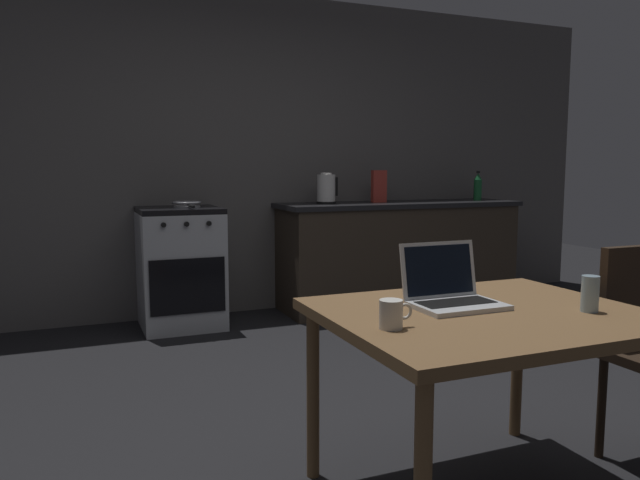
# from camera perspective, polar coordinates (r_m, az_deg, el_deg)

# --- Properties ---
(ground_plane) EXTENTS (12.00, 12.00, 0.00)m
(ground_plane) POSITION_cam_1_polar(r_m,az_deg,el_deg) (3.03, 5.76, -16.87)
(ground_plane) COLOR black
(back_wall) EXTENTS (6.40, 0.10, 2.63)m
(back_wall) POSITION_cam_1_polar(r_m,az_deg,el_deg) (5.24, -4.42, 7.92)
(back_wall) COLOR #5D5A58
(back_wall) RESTS_ON ground_plane
(kitchen_counter) EXTENTS (2.16, 0.64, 0.92)m
(kitchen_counter) POSITION_cam_1_polar(r_m,az_deg,el_deg) (5.39, 7.41, -1.29)
(kitchen_counter) COLOR #382D23
(kitchen_counter) RESTS_ON ground_plane
(stove_oven) EXTENTS (0.60, 0.62, 0.92)m
(stove_oven) POSITION_cam_1_polar(r_m,az_deg,el_deg) (4.75, -12.99, -2.53)
(stove_oven) COLOR #B7BABF
(stove_oven) RESTS_ON ground_plane
(dining_table) EXTENTS (1.12, 0.92, 0.71)m
(dining_table) POSITION_cam_1_polar(r_m,az_deg,el_deg) (2.25, 15.23, -8.18)
(dining_table) COLOR brown
(dining_table) RESTS_ON ground_plane
(laptop) EXTENTS (0.32, 0.26, 0.22)m
(laptop) POSITION_cam_1_polar(r_m,az_deg,el_deg) (2.27, 12.27, -4.93)
(laptop) COLOR silver
(laptop) RESTS_ON dining_table
(electric_kettle) EXTENTS (0.18, 0.16, 0.26)m
(electric_kettle) POSITION_cam_1_polar(r_m,az_deg,el_deg) (5.03, 0.60, 4.83)
(electric_kettle) COLOR black
(electric_kettle) RESTS_ON kitchen_counter
(bottle) EXTENTS (0.07, 0.07, 0.27)m
(bottle) POSITION_cam_1_polar(r_m,az_deg,el_deg) (5.73, 14.63, 4.89)
(bottle) COLOR #19592D
(bottle) RESTS_ON kitchen_counter
(frying_pan) EXTENTS (0.22, 0.39, 0.05)m
(frying_pan) POSITION_cam_1_polar(r_m,az_deg,el_deg) (4.68, -12.41, 3.31)
(frying_pan) COLOR gray
(frying_pan) RESTS_ON stove_oven
(coffee_mug) EXTENTS (0.11, 0.07, 0.09)m
(coffee_mug) POSITION_cam_1_polar(r_m,az_deg,el_deg) (1.92, 6.76, -6.94)
(coffee_mug) COLOR silver
(coffee_mug) RESTS_ON dining_table
(drinking_glass) EXTENTS (0.06, 0.06, 0.13)m
(drinking_glass) POSITION_cam_1_polar(r_m,az_deg,el_deg) (2.33, 24.07, -4.64)
(drinking_glass) COLOR #99B7C6
(drinking_glass) RESTS_ON dining_table
(cereal_box) EXTENTS (0.13, 0.05, 0.28)m
(cereal_box) POSITION_cam_1_polar(r_m,az_deg,el_deg) (5.27, 5.57, 5.05)
(cereal_box) COLOR #B2382D
(cereal_box) RESTS_ON kitchen_counter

